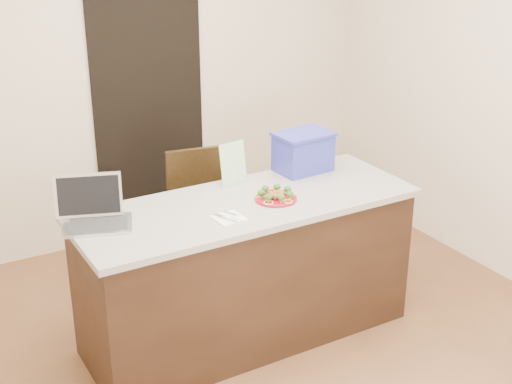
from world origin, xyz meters
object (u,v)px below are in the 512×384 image
island (247,270)px  laptop (93,211)px  blue_box (303,152)px  plate (276,198)px  chair (204,209)px  napkin (229,218)px  yogurt_bottle (287,193)px

island → laptop: 1.03m
blue_box → plate: bearing=-144.5°
laptop → blue_box: 1.45m
chair → blue_box: bearing=-38.9°
laptop → blue_box: (1.44, 0.10, 0.06)m
napkin → island: bearing=38.8°
napkin → yogurt_bottle: 0.46m
laptop → blue_box: laptop is taller
blue_box → chair: 0.87m
plate → blue_box: blue_box is taller
napkin → laptop: size_ratio=0.37×
plate → chair: size_ratio=0.26×
laptop → chair: size_ratio=0.45×
blue_box → chair: size_ratio=0.39×
napkin → chair: size_ratio=0.17×
island → laptop: bearing=169.5°
island → chair: chair is taller
plate → blue_box: size_ratio=0.67×
napkin → chair: (0.30, 0.96, -0.38)m
plate → yogurt_bottle: (0.08, 0.00, 0.02)m
plate → chair: (-0.06, 0.86, -0.38)m
plate → blue_box: (0.41, 0.33, 0.12)m
laptop → chair: 1.24m
island → plate: 0.50m
island → blue_box: blue_box is taller
island → napkin: bearing=-141.2°
plate → chair: bearing=94.2°
plate → laptop: (-1.03, 0.23, 0.06)m
plate → yogurt_bottle: yogurt_bottle is taller
island → plate: (0.16, -0.07, 0.47)m
plate → island: bearing=157.7°
blue_box → laptop: bearing=-179.4°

